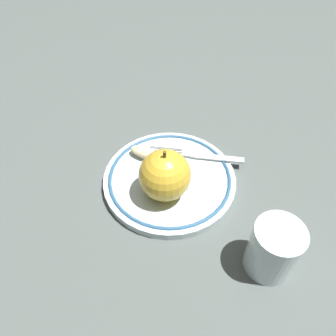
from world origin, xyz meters
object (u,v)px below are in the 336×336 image
object	(u,v)px
plate	(168,179)
apple_red_whole	(164,175)
apple_slice_front	(145,152)
drinking_glass	(273,249)
fork	(199,156)

from	to	relation	value
plate	apple_red_whole	bearing A→B (deg)	91.95
apple_red_whole	apple_slice_front	size ratio (longest dim) A/B	1.67
plate	apple_slice_front	size ratio (longest dim) A/B	4.11
apple_red_whole	drinking_glass	distance (m)	0.19
plate	fork	world-z (taller)	fork
plate	apple_slice_front	world-z (taller)	apple_slice_front
apple_slice_front	drinking_glass	bearing A→B (deg)	155.59
apple_slice_front	drinking_glass	world-z (taller)	drinking_glass
apple_red_whole	fork	bearing A→B (deg)	-115.21
apple_red_whole	apple_slice_front	xyz separation A→B (m)	(0.05, -0.07, -0.03)
plate	drinking_glass	world-z (taller)	drinking_glass
apple_red_whole	drinking_glass	bearing A→B (deg)	154.07
apple_red_whole	apple_slice_front	bearing A→B (deg)	-53.72
plate	fork	size ratio (longest dim) A/B	1.32
apple_red_whole	fork	distance (m)	0.11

